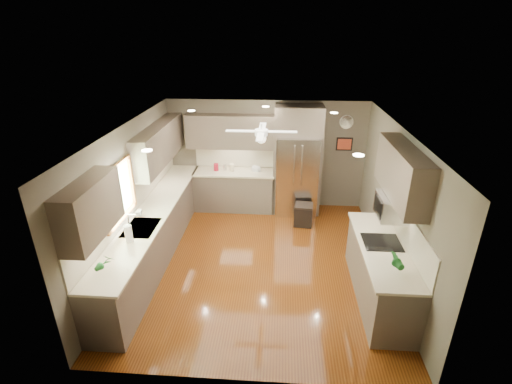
# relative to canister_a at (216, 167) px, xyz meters

# --- Properties ---
(floor) EXTENTS (5.00, 5.00, 0.00)m
(floor) POSITION_rel_canister_a_xyz_m (1.14, -2.21, -1.02)
(floor) COLOR #461F09
(floor) RESTS_ON ground
(ceiling) EXTENTS (5.00, 5.00, 0.00)m
(ceiling) POSITION_rel_canister_a_xyz_m (1.14, -2.21, 1.48)
(ceiling) COLOR white
(ceiling) RESTS_ON ground
(wall_back) EXTENTS (4.50, 0.00, 4.50)m
(wall_back) POSITION_rel_canister_a_xyz_m (1.14, 0.29, 0.23)
(wall_back) COLOR brown
(wall_back) RESTS_ON ground
(wall_front) EXTENTS (4.50, 0.00, 4.50)m
(wall_front) POSITION_rel_canister_a_xyz_m (1.14, -4.71, 0.23)
(wall_front) COLOR brown
(wall_front) RESTS_ON ground
(wall_left) EXTENTS (0.00, 5.00, 5.00)m
(wall_left) POSITION_rel_canister_a_xyz_m (-1.11, -2.21, 0.23)
(wall_left) COLOR brown
(wall_left) RESTS_ON ground
(wall_right) EXTENTS (0.00, 5.00, 5.00)m
(wall_right) POSITION_rel_canister_a_xyz_m (3.39, -2.21, 0.23)
(wall_right) COLOR brown
(wall_right) RESTS_ON ground
(canister_a) EXTENTS (0.12, 0.12, 0.17)m
(canister_a) POSITION_rel_canister_a_xyz_m (0.00, 0.00, 0.00)
(canister_a) COLOR maroon
(canister_a) RESTS_ON back_run
(canister_b) EXTENTS (0.10, 0.10, 0.12)m
(canister_b) POSITION_rel_canister_a_xyz_m (0.20, 0.02, -0.01)
(canister_b) COLOR silver
(canister_b) RESTS_ON back_run
(canister_c) EXTENTS (0.10, 0.10, 0.17)m
(canister_c) POSITION_rel_canister_a_xyz_m (0.36, -0.02, 0.01)
(canister_c) COLOR beige
(canister_c) RESTS_ON back_run
(soap_bottle) EXTENTS (0.08, 0.09, 0.17)m
(soap_bottle) POSITION_rel_canister_a_xyz_m (-0.94, -2.32, 0.01)
(soap_bottle) COLOR white
(soap_bottle) RESTS_ON left_run
(potted_plant_left) EXTENTS (0.20, 0.16, 0.33)m
(potted_plant_left) POSITION_rel_canister_a_xyz_m (-0.81, -3.95, 0.09)
(potted_plant_left) COLOR #1B5E21
(potted_plant_left) RESTS_ON left_run
(potted_plant_right) EXTENTS (0.20, 0.18, 0.31)m
(potted_plant_right) POSITION_rel_canister_a_xyz_m (3.05, -3.62, 0.07)
(potted_plant_right) COLOR #1B5E21
(potted_plant_right) RESTS_ON right_run
(bowl) EXTENTS (0.28, 0.28, 0.06)m
(bowl) POSITION_rel_canister_a_xyz_m (0.92, 0.00, -0.05)
(bowl) COLOR beige
(bowl) RESTS_ON back_run
(left_run) EXTENTS (0.65, 4.70, 1.45)m
(left_run) POSITION_rel_canister_a_xyz_m (-0.81, -2.06, -0.54)
(left_run) COLOR #4D4338
(left_run) RESTS_ON ground
(back_run) EXTENTS (1.85, 0.65, 1.45)m
(back_run) POSITION_rel_canister_a_xyz_m (0.41, -0.01, -0.54)
(back_run) COLOR #4D4338
(back_run) RESTS_ON ground
(uppers) EXTENTS (4.50, 4.70, 0.95)m
(uppers) POSITION_rel_canister_a_xyz_m (0.40, -1.50, 0.85)
(uppers) COLOR #4D4338
(uppers) RESTS_ON wall_left
(window) EXTENTS (0.05, 1.12, 0.92)m
(window) POSITION_rel_canister_a_xyz_m (-1.08, -2.71, 0.53)
(window) COLOR #BFF2B2
(window) RESTS_ON wall_left
(sink) EXTENTS (0.50, 0.70, 0.32)m
(sink) POSITION_rel_canister_a_xyz_m (-0.79, -2.71, -0.11)
(sink) COLOR silver
(sink) RESTS_ON left_run
(refrigerator) EXTENTS (1.06, 0.75, 2.45)m
(refrigerator) POSITION_rel_canister_a_xyz_m (1.84, -0.05, 0.17)
(refrigerator) COLOR silver
(refrigerator) RESTS_ON ground
(right_run) EXTENTS (0.70, 2.20, 1.45)m
(right_run) POSITION_rel_canister_a_xyz_m (3.07, -3.01, -0.54)
(right_run) COLOR #4D4338
(right_run) RESTS_ON ground
(microwave) EXTENTS (0.43, 0.55, 0.34)m
(microwave) POSITION_rel_canister_a_xyz_m (3.17, -2.76, 0.46)
(microwave) COLOR silver
(microwave) RESTS_ON wall_right
(ceiling_fan) EXTENTS (1.18, 1.18, 0.32)m
(ceiling_fan) POSITION_rel_canister_a_xyz_m (1.14, -1.91, 1.31)
(ceiling_fan) COLOR white
(ceiling_fan) RESTS_ON ceiling
(recessed_lights) EXTENTS (2.84, 3.14, 0.01)m
(recessed_lights) POSITION_rel_canister_a_xyz_m (1.10, -1.81, 1.47)
(recessed_lights) COLOR white
(recessed_lights) RESTS_ON ceiling
(wall_clock) EXTENTS (0.30, 0.03, 0.30)m
(wall_clock) POSITION_rel_canister_a_xyz_m (2.89, 0.27, 1.03)
(wall_clock) COLOR white
(wall_clock) RESTS_ON wall_back
(framed_print) EXTENTS (0.36, 0.03, 0.30)m
(framed_print) POSITION_rel_canister_a_xyz_m (2.89, 0.27, 0.53)
(framed_print) COLOR black
(framed_print) RESTS_ON wall_back
(stool) EXTENTS (0.43, 0.43, 0.47)m
(stool) POSITION_rel_canister_a_xyz_m (2.00, -0.70, -0.78)
(stool) COLOR black
(stool) RESTS_ON ground
(paper_towel) EXTENTS (0.11, 0.11, 0.29)m
(paper_towel) POSITION_rel_canister_a_xyz_m (-0.81, -3.15, 0.06)
(paper_towel) COLOR white
(paper_towel) RESTS_ON left_run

